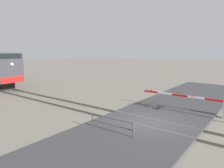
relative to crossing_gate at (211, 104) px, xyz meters
The scene contains 6 objects.
ground_plane 5.09m from the crossing_gate, 146.70° to the left, with size 160.00×160.00×0.00m, color slate.
rail_track_left 5.69m from the crossing_gate, 150.71° to the left, with size 0.08×80.00×0.15m, color #59544C.
rail_track_right 4.51m from the crossing_gate, 141.61° to the left, with size 0.08×80.00×0.15m, color #59544C.
road_surface 5.08m from the crossing_gate, 146.70° to the left, with size 36.00×6.21×0.15m, color #38383A.
crossing_gate is the anchor object (origin of this frame).
guard_railing 7.74m from the crossing_gate, 151.27° to the left, with size 0.08×2.92×0.95m.
Camera 1 is at (-11.50, -5.76, 4.71)m, focal length 33.69 mm.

